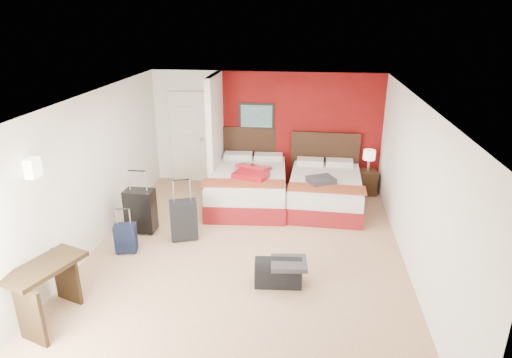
# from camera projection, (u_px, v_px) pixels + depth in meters

# --- Properties ---
(ground) EXTENTS (6.50, 6.50, 0.00)m
(ground) POSITION_uv_depth(u_px,v_px,m) (246.00, 254.00, 7.16)
(ground) COLOR tan
(ground) RESTS_ON ground
(room_walls) EXTENTS (5.02, 6.52, 2.50)m
(room_walls) POSITION_uv_depth(u_px,v_px,m) (181.00, 151.00, 8.19)
(room_walls) COLOR white
(room_walls) RESTS_ON ground
(red_accent_panel) EXTENTS (3.50, 0.04, 2.50)m
(red_accent_panel) POSITION_uv_depth(u_px,v_px,m) (300.00, 130.00, 9.63)
(red_accent_panel) COLOR maroon
(red_accent_panel) RESTS_ON ground
(partition_wall) EXTENTS (0.12, 1.20, 2.50)m
(partition_wall) POSITION_uv_depth(u_px,v_px,m) (215.00, 135.00, 9.25)
(partition_wall) COLOR silver
(partition_wall) RESTS_ON ground
(entry_door) EXTENTS (0.82, 0.06, 2.05)m
(entry_door) POSITION_uv_depth(u_px,v_px,m) (188.00, 137.00, 9.96)
(entry_door) COLOR silver
(entry_door) RESTS_ON ground
(bed_left) EXTENTS (1.66, 2.27, 0.65)m
(bed_left) POSITION_uv_depth(u_px,v_px,m) (248.00, 187.00, 9.00)
(bed_left) COLOR silver
(bed_left) RESTS_ON ground
(bed_right) EXTENTS (1.48, 2.06, 0.60)m
(bed_right) POSITION_uv_depth(u_px,v_px,m) (325.00, 192.00, 8.84)
(bed_right) COLOR white
(bed_right) RESTS_ON ground
(red_suitcase_open) EXTENTS (0.88, 1.04, 0.11)m
(red_suitcase_open) POSITION_uv_depth(u_px,v_px,m) (252.00, 171.00, 8.77)
(red_suitcase_open) COLOR #A50E19
(red_suitcase_open) RESTS_ON bed_left
(jacket_bundle) EXTENTS (0.60, 0.56, 0.12)m
(jacket_bundle) POSITION_uv_depth(u_px,v_px,m) (321.00, 180.00, 8.44)
(jacket_bundle) COLOR #37373C
(jacket_bundle) RESTS_ON bed_right
(nightstand) EXTENTS (0.42, 0.42, 0.52)m
(nightstand) POSITION_uv_depth(u_px,v_px,m) (367.00, 182.00, 9.45)
(nightstand) COLOR black
(nightstand) RESTS_ON ground
(table_lamp) EXTENTS (0.28, 0.28, 0.45)m
(table_lamp) POSITION_uv_depth(u_px,v_px,m) (369.00, 161.00, 9.28)
(table_lamp) COLOR beige
(table_lamp) RESTS_ON nightstand
(suitcase_black) EXTENTS (0.51, 0.32, 0.76)m
(suitcase_black) POSITION_uv_depth(u_px,v_px,m) (141.00, 212.00, 7.77)
(suitcase_black) COLOR black
(suitcase_black) RESTS_ON ground
(suitcase_charcoal) EXTENTS (0.52, 0.41, 0.67)m
(suitcase_charcoal) POSITION_uv_depth(u_px,v_px,m) (184.00, 221.00, 7.52)
(suitcase_charcoal) COLOR black
(suitcase_charcoal) RESTS_ON ground
(suitcase_navy) EXTENTS (0.37, 0.27, 0.47)m
(suitcase_navy) POSITION_uv_depth(u_px,v_px,m) (126.00, 239.00, 7.13)
(suitcase_navy) COLOR black
(suitcase_navy) RESTS_ON ground
(duffel_bag) EXTENTS (0.69, 0.40, 0.34)m
(duffel_bag) POSITION_uv_depth(u_px,v_px,m) (278.00, 273.00, 6.33)
(duffel_bag) COLOR black
(duffel_bag) RESTS_ON ground
(jacket_draped) EXTENTS (0.54, 0.47, 0.07)m
(jacket_draped) POSITION_uv_depth(u_px,v_px,m) (289.00, 263.00, 6.20)
(jacket_draped) COLOR #323337
(jacket_draped) RESTS_ON duffel_bag
(desk) EXTENTS (0.78, 1.07, 0.80)m
(desk) POSITION_uv_depth(u_px,v_px,m) (49.00, 293.00, 5.49)
(desk) COLOR black
(desk) RESTS_ON ground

